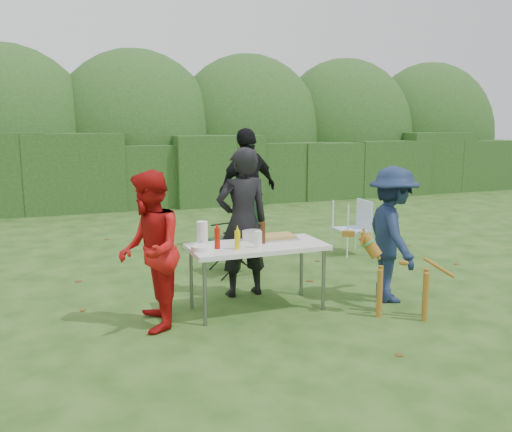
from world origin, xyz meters
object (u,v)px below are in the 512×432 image
object	(u,v)px
child	(392,234)
mustard_bottle	(237,240)
ketchup_bottle	(217,239)
camping_chair	(233,236)
dog	(403,276)
paper_towel_roll	(202,233)
person_red_jacket	(150,251)
person_black_puffy	(248,189)
folding_table	(257,249)
beer_bottle	(263,233)
person_cook	(243,223)
lawn_chair	(352,227)

from	to	relation	value
child	mustard_bottle	xyz separation A→B (m)	(-1.85, 0.13, 0.05)
ketchup_bottle	camping_chair	bearing A→B (deg)	65.78
dog	paper_towel_roll	bearing A→B (deg)	9.74
person_red_jacket	person_black_puffy	size ratio (longest dim) A/B	0.81
person_black_puffy	ketchup_bottle	distance (m)	3.14
folding_table	person_red_jacket	size ratio (longest dim) A/B	0.93
dog	ketchup_bottle	size ratio (longest dim) A/B	4.31
camping_chair	ketchup_bottle	bearing A→B (deg)	49.14
person_red_jacket	ketchup_bottle	world-z (taller)	person_red_jacket
person_red_jacket	beer_bottle	world-z (taller)	person_red_jacket
person_cook	ketchup_bottle	world-z (taller)	person_cook
folding_table	mustard_bottle	world-z (taller)	mustard_bottle
folding_table	lawn_chair	size ratio (longest dim) A/B	1.75
camping_chair	beer_bottle	world-z (taller)	camping_chair
ketchup_bottle	folding_table	bearing A→B (deg)	4.52
person_cook	mustard_bottle	size ratio (longest dim) A/B	8.89
child	ketchup_bottle	distance (m)	2.05
lawn_chair	ketchup_bottle	distance (m)	3.41
dog	paper_towel_roll	distance (m)	2.21
camping_chair	mustard_bottle	bearing A→B (deg)	56.20
camping_chair	person_black_puffy	bearing A→B (deg)	-134.91
ketchup_bottle	paper_towel_roll	bearing A→B (deg)	113.09
person_red_jacket	paper_towel_roll	size ratio (longest dim) A/B	6.17
child	person_cook	bearing A→B (deg)	76.49
dog	ketchup_bottle	xyz separation A→B (m)	(-1.84, 0.74, 0.40)
ketchup_bottle	beer_bottle	bearing A→B (deg)	6.61
child	ketchup_bottle	xyz separation A→B (m)	(-2.04, 0.22, 0.06)
lawn_chair	mustard_bottle	bearing A→B (deg)	38.94
folding_table	child	bearing A→B (deg)	-9.43
ketchup_bottle	person_cook	bearing A→B (deg)	49.58
person_black_puffy	paper_towel_roll	xyz separation A→B (m)	(-1.48, -2.59, -0.12)
person_red_jacket	beer_bottle	bearing A→B (deg)	104.16
folding_table	person_black_puffy	size ratio (longest dim) A/B	0.76
child	ketchup_bottle	bearing A→B (deg)	97.49
person_black_puffy	child	xyz separation A→B (m)	(0.66, -3.05, -0.20)
person_black_puffy	paper_towel_roll	bearing A→B (deg)	38.21
beer_bottle	ketchup_bottle	bearing A→B (deg)	-173.39
child	folding_table	bearing A→B (deg)	94.33
folding_table	person_cook	bearing A→B (deg)	87.62
person_black_puffy	mustard_bottle	bearing A→B (deg)	45.79
mustard_bottle	person_cook	bearing A→B (deg)	66.11
person_black_puffy	lawn_chair	bearing A→B (deg)	125.04
child	dog	bearing A→B (deg)	172.29
folding_table	camping_chair	xyz separation A→B (m)	(0.24, 1.54, -0.17)
dog	beer_bottle	world-z (taller)	beer_bottle
child	lawn_chair	world-z (taller)	child
folding_table	paper_towel_roll	xyz separation A→B (m)	(-0.57, 0.20, 0.18)
lawn_chair	paper_towel_roll	xyz separation A→B (m)	(-2.89, -1.67, 0.44)
folding_table	ketchup_bottle	bearing A→B (deg)	-175.48
child	ketchup_bottle	size ratio (longest dim) A/B	7.14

